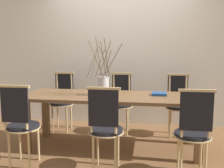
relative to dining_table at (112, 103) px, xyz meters
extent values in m
plane|color=brown|center=(0.00, 0.00, -0.63)|extent=(16.00, 16.00, 0.00)
cube|color=white|center=(0.00, 1.20, 0.57)|extent=(12.00, 0.06, 2.39)
cube|color=brown|center=(0.00, 0.00, 0.08)|extent=(2.36, 0.83, 0.04)
cube|color=brown|center=(-1.07, -0.31, -0.28)|extent=(0.09, 0.09, 0.69)
cube|color=brown|center=(1.07, -0.31, -0.28)|extent=(0.09, 0.09, 0.69)
cube|color=brown|center=(-1.07, 0.31, -0.28)|extent=(0.09, 0.09, 0.69)
cube|color=brown|center=(1.07, 0.31, -0.28)|extent=(0.09, 0.09, 0.69)
cylinder|color=black|center=(-0.94, -0.63, -0.17)|extent=(0.37, 0.37, 0.04)
cylinder|color=tan|center=(-0.94, -0.63, -0.19)|extent=(0.39, 0.39, 0.01)
cylinder|color=tan|center=(-1.06, -0.51, -0.41)|extent=(0.03, 0.03, 0.44)
cylinder|color=tan|center=(-0.82, -0.51, -0.41)|extent=(0.03, 0.03, 0.44)
cylinder|color=tan|center=(-1.06, -0.75, -0.41)|extent=(0.03, 0.03, 0.44)
cylinder|color=tan|center=(-0.82, -0.75, -0.41)|extent=(0.03, 0.03, 0.44)
cylinder|color=tan|center=(-1.07, -0.79, 0.09)|extent=(0.03, 0.03, 0.48)
cylinder|color=tan|center=(-0.81, -0.79, 0.09)|extent=(0.03, 0.03, 0.48)
cube|color=black|center=(-0.94, -0.79, 0.11)|extent=(0.31, 0.02, 0.38)
cube|color=tan|center=(-0.94, -0.79, 0.31)|extent=(0.35, 0.03, 0.03)
cylinder|color=black|center=(0.03, -0.63, -0.17)|extent=(0.37, 0.37, 0.04)
cylinder|color=tan|center=(0.03, -0.63, -0.19)|extent=(0.39, 0.39, 0.01)
cylinder|color=tan|center=(-0.09, -0.51, -0.41)|extent=(0.03, 0.03, 0.44)
cylinder|color=tan|center=(0.15, -0.51, -0.41)|extent=(0.03, 0.03, 0.44)
cylinder|color=tan|center=(-0.09, -0.75, -0.41)|extent=(0.03, 0.03, 0.44)
cylinder|color=tan|center=(0.15, -0.75, -0.41)|extent=(0.03, 0.03, 0.44)
cylinder|color=tan|center=(-0.10, -0.79, 0.09)|extent=(0.03, 0.03, 0.48)
cylinder|color=tan|center=(0.16, -0.79, 0.09)|extent=(0.03, 0.03, 0.48)
cube|color=black|center=(0.03, -0.79, 0.11)|extent=(0.31, 0.02, 0.38)
cube|color=tan|center=(0.03, -0.79, 0.31)|extent=(0.35, 0.03, 0.03)
cylinder|color=black|center=(0.94, -0.63, -0.17)|extent=(0.37, 0.37, 0.04)
cylinder|color=tan|center=(0.94, -0.63, -0.19)|extent=(0.39, 0.39, 0.01)
cylinder|color=tan|center=(0.82, -0.51, -0.41)|extent=(0.03, 0.03, 0.44)
cylinder|color=tan|center=(1.06, -0.51, -0.41)|extent=(0.03, 0.03, 0.44)
cylinder|color=tan|center=(0.82, -0.75, -0.41)|extent=(0.03, 0.03, 0.44)
cylinder|color=tan|center=(1.06, -0.75, -0.41)|extent=(0.03, 0.03, 0.44)
cylinder|color=tan|center=(0.81, -0.79, 0.09)|extent=(0.03, 0.03, 0.48)
cylinder|color=tan|center=(1.07, -0.79, 0.09)|extent=(0.03, 0.03, 0.48)
cube|color=black|center=(0.94, -0.79, 0.11)|extent=(0.31, 0.02, 0.38)
cube|color=tan|center=(0.94, -0.79, 0.31)|extent=(0.35, 0.03, 0.03)
cylinder|color=black|center=(-0.94, 0.63, -0.17)|extent=(0.37, 0.37, 0.04)
cylinder|color=tan|center=(-0.94, 0.63, -0.19)|extent=(0.39, 0.39, 0.01)
cylinder|color=tan|center=(-0.82, 0.51, -0.41)|extent=(0.03, 0.03, 0.44)
cylinder|color=tan|center=(-1.05, 0.51, -0.41)|extent=(0.03, 0.03, 0.44)
cylinder|color=tan|center=(-0.82, 0.75, -0.41)|extent=(0.03, 0.03, 0.44)
cylinder|color=tan|center=(-1.05, 0.75, -0.41)|extent=(0.03, 0.03, 0.44)
cylinder|color=tan|center=(-0.81, 0.79, 0.09)|extent=(0.03, 0.03, 0.48)
cylinder|color=tan|center=(-1.06, 0.79, 0.09)|extent=(0.03, 0.03, 0.48)
cube|color=black|center=(-0.94, 0.79, 0.11)|extent=(0.31, 0.02, 0.38)
cube|color=tan|center=(-0.94, 0.79, 0.31)|extent=(0.35, 0.03, 0.03)
cylinder|color=black|center=(0.04, 0.63, -0.17)|extent=(0.37, 0.37, 0.04)
cylinder|color=tan|center=(0.04, 0.63, -0.19)|extent=(0.39, 0.39, 0.01)
cylinder|color=tan|center=(0.16, 0.51, -0.41)|extent=(0.03, 0.03, 0.44)
cylinder|color=tan|center=(-0.08, 0.51, -0.41)|extent=(0.03, 0.03, 0.44)
cylinder|color=tan|center=(0.16, 0.75, -0.41)|extent=(0.03, 0.03, 0.44)
cylinder|color=tan|center=(-0.08, 0.75, -0.41)|extent=(0.03, 0.03, 0.44)
cylinder|color=tan|center=(0.17, 0.79, 0.09)|extent=(0.03, 0.03, 0.48)
cylinder|color=tan|center=(-0.09, 0.79, 0.09)|extent=(0.03, 0.03, 0.48)
cube|color=black|center=(0.04, 0.79, 0.11)|extent=(0.31, 0.02, 0.38)
cube|color=tan|center=(0.04, 0.79, 0.31)|extent=(0.35, 0.03, 0.03)
cylinder|color=black|center=(0.93, 0.63, -0.17)|extent=(0.37, 0.37, 0.04)
cylinder|color=tan|center=(0.93, 0.63, -0.19)|extent=(0.39, 0.39, 0.01)
cylinder|color=tan|center=(1.05, 0.51, -0.41)|extent=(0.03, 0.03, 0.44)
cylinder|color=tan|center=(0.81, 0.51, -0.41)|extent=(0.03, 0.03, 0.44)
cylinder|color=tan|center=(1.05, 0.75, -0.41)|extent=(0.03, 0.03, 0.44)
cylinder|color=tan|center=(0.81, 0.75, -0.41)|extent=(0.03, 0.03, 0.44)
cylinder|color=tan|center=(1.06, 0.79, 0.09)|extent=(0.03, 0.03, 0.48)
cylinder|color=tan|center=(0.81, 0.79, 0.09)|extent=(0.03, 0.03, 0.48)
cube|color=black|center=(0.93, 0.79, 0.11)|extent=(0.31, 0.02, 0.38)
cube|color=tan|center=(0.93, 0.79, 0.31)|extent=(0.35, 0.03, 0.03)
cylinder|color=silver|center=(-0.11, -0.03, 0.22)|extent=(0.14, 0.14, 0.25)
cylinder|color=brown|center=(-0.18, -0.14, 0.58)|extent=(0.23, 0.16, 0.46)
cylinder|color=brown|center=(-0.10, -0.06, 0.58)|extent=(0.08, 0.03, 0.46)
cylinder|color=brown|center=(-0.16, -0.08, 0.61)|extent=(0.11, 0.11, 0.52)
cylinder|color=brown|center=(-0.10, 0.05, 0.58)|extent=(0.17, 0.03, 0.47)
cylinder|color=brown|center=(-0.16, 0.03, 0.52)|extent=(0.12, 0.12, 0.36)
cylinder|color=brown|center=(-0.24, -0.01, 0.52)|extent=(0.04, 0.26, 0.36)
cylinder|color=brown|center=(-0.26, 0.02, 0.58)|extent=(0.11, 0.30, 0.46)
cylinder|color=brown|center=(0.00, 0.11, 0.56)|extent=(0.28, 0.24, 0.44)
cylinder|color=brown|center=(-0.06, -0.05, 0.60)|extent=(0.05, 0.10, 0.50)
cylinder|color=brown|center=(-0.07, -0.10, 0.54)|extent=(0.15, 0.09, 0.40)
cylinder|color=brown|center=(-0.07, 0.03, 0.52)|extent=(0.13, 0.10, 0.34)
cube|color=#234C8C|center=(0.62, 0.09, 0.11)|extent=(0.20, 0.17, 0.02)
cube|color=#234C8C|center=(0.62, 0.10, 0.13)|extent=(0.18, 0.19, 0.01)
camera|label=1|loc=(0.48, -3.22, 0.70)|focal=40.00mm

